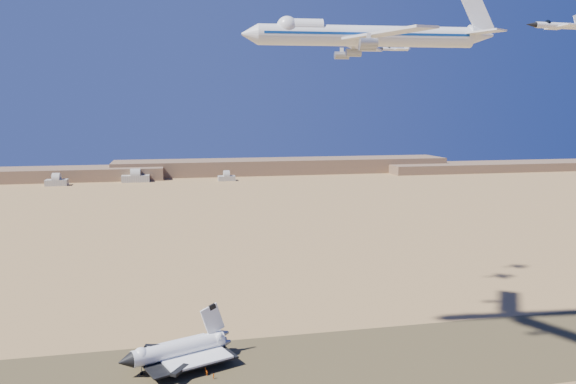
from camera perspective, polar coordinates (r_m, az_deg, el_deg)
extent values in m
plane|color=#A37948|center=(175.51, -2.83, -17.78)|extent=(1200.00, 1200.00, 0.00)
cube|color=brown|center=(175.50, -2.83, -17.77)|extent=(600.00, 50.00, 0.06)
cube|color=#806047|center=(714.12, -0.42, 2.65)|extent=(420.00, 60.00, 18.00)
cube|color=#806047|center=(793.32, 20.29, 2.44)|extent=(300.00, 60.00, 11.00)
cube|color=#A7A494|center=(640.54, -22.44, 0.90)|extent=(22.00, 14.00, 6.50)
cube|color=#A7A494|center=(645.96, -15.22, 1.33)|extent=(30.00, 15.00, 7.50)
cube|color=#A7A494|center=(638.56, -6.26, 1.40)|extent=(19.00, 12.50, 5.50)
cylinder|color=white|center=(180.23, -11.08, -15.34)|extent=(28.40, 14.80, 4.99)
cone|color=black|center=(175.45, -16.20, -16.19)|extent=(5.43, 5.85, 4.74)
sphere|color=white|center=(176.39, -14.71, -15.75)|extent=(4.63, 4.63, 4.63)
cube|color=white|center=(182.27, -9.99, -15.74)|extent=(25.92, 26.95, 0.80)
cube|color=black|center=(181.81, -10.52, -15.95)|extent=(32.57, 29.48, 0.45)
cube|color=white|center=(181.87, -7.68, -12.68)|extent=(7.94, 3.52, 10.26)
cylinder|color=gray|center=(178.29, -14.66, -17.11)|extent=(0.32, 0.32, 2.85)
cylinder|color=black|center=(178.69, -14.65, -17.38)|extent=(1.06, 0.72, 0.98)
cylinder|color=gray|center=(179.94, -8.85, -16.69)|extent=(0.32, 0.32, 2.85)
cylinder|color=black|center=(180.33, -8.84, -16.96)|extent=(1.06, 0.72, 0.98)
cylinder|color=gray|center=(187.41, -10.01, -15.67)|extent=(0.32, 0.32, 2.85)
cylinder|color=black|center=(187.79, -10.00, -15.93)|extent=(1.06, 0.72, 0.98)
cylinder|color=silver|center=(172.33, 7.99, 15.42)|extent=(64.16, 12.14, 6.01)
cone|color=silver|center=(167.19, -3.91, 15.71)|extent=(5.25, 6.44, 6.01)
sphere|color=silver|center=(168.37, -0.09, 16.41)|extent=(6.20, 6.20, 6.20)
cube|color=silver|center=(158.31, 10.08, 15.62)|extent=(18.58, 29.27, 0.66)
cube|color=silver|center=(187.12, 7.36, 14.49)|extent=(22.62, 28.16, 0.66)
cube|color=silver|center=(178.28, 19.47, 15.10)|extent=(8.98, 11.55, 0.47)
cube|color=silver|center=(189.27, 17.80, 14.74)|extent=(10.21, 11.41, 0.47)
cube|color=silver|center=(184.63, 18.70, 16.80)|extent=(10.72, 1.69, 13.43)
cylinder|color=gray|center=(163.26, 8.07, 14.44)|extent=(4.91, 2.88, 2.44)
cylinder|color=gray|center=(154.66, 8.19, 14.79)|extent=(4.91, 2.88, 2.44)
cylinder|color=gray|center=(179.59, 6.66, 13.87)|extent=(4.91, 2.88, 2.44)
cylinder|color=gray|center=(187.39, 5.48, 13.65)|extent=(4.91, 2.88, 2.44)
imported|color=#F05F0E|center=(175.44, -8.38, -17.50)|extent=(0.69, 0.82, 1.91)
imported|color=#F05F0E|center=(172.23, -7.55, -18.05)|extent=(0.53, 0.83, 1.63)
imported|color=#F05F0E|center=(174.32, -8.24, -17.72)|extent=(0.95, 1.11, 1.69)
cylinder|color=silver|center=(147.69, 25.80, 14.97)|extent=(12.03, 1.68, 1.40)
cone|color=black|center=(143.34, 23.49, 15.33)|extent=(2.63, 1.36, 1.30)
sphere|color=black|center=(145.92, 24.87, 15.31)|extent=(1.40, 1.40, 1.40)
cube|color=silver|center=(148.29, 26.11, 14.84)|extent=(3.69, 8.08, 0.25)
cylinder|color=silver|center=(221.91, 7.74, 14.89)|extent=(12.24, 2.32, 1.42)
cone|color=black|center=(220.09, 5.85, 14.97)|extent=(2.73, 1.51, 1.32)
sphere|color=black|center=(221.19, 6.96, 15.05)|extent=(1.42, 1.42, 1.42)
cube|color=silver|center=(222.16, 8.00, 14.82)|extent=(4.14, 8.35, 0.25)
cube|color=silver|center=(223.31, 9.04, 14.82)|extent=(2.60, 5.22, 0.20)
cube|color=silver|center=(223.54, 9.10, 15.17)|extent=(3.08, 0.48, 3.43)
cylinder|color=silver|center=(241.06, 10.85, 14.07)|extent=(11.02, 1.45, 1.28)
cone|color=black|center=(238.69, 9.33, 14.16)|extent=(2.40, 1.23, 1.19)
sphere|color=black|center=(240.10, 10.22, 14.22)|extent=(1.28, 1.28, 1.28)
cube|color=silver|center=(241.38, 11.05, 14.01)|extent=(3.32, 7.38, 0.23)
cube|color=silver|center=(242.80, 11.88, 13.99)|extent=(2.09, 4.61, 0.18)
cube|color=silver|center=(243.01, 11.93, 14.29)|extent=(2.78, 0.27, 3.10)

